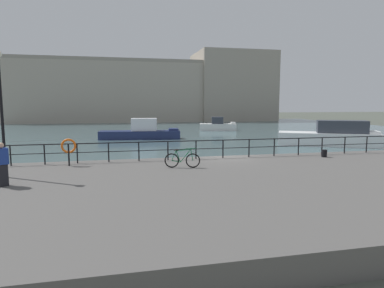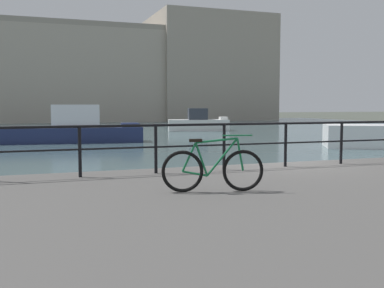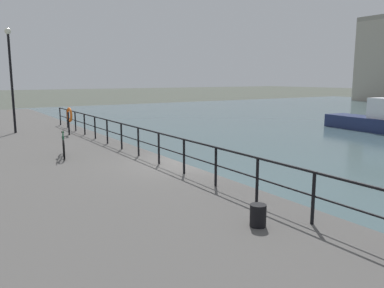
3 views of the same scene
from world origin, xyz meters
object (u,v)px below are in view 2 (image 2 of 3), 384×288
Objects in this scene: moored_white_yacht at (71,130)px; moored_red_daysailer at (199,123)px; parked_bicycle at (213,169)px; harbor_building at (116,75)px.

moored_white_yacht reaches higher than moored_red_daysailer.
moored_white_yacht reaches higher than parked_bicycle.
moored_white_yacht is (-9.72, -38.48, -5.97)m from harbor_building.
harbor_building is at bearing 94.76° from parked_bicycle.
harbor_building is 6.36× the size of moored_white_yacht.
parked_bicycle is (-9.13, -60.00, -5.54)m from harbor_building.
moored_white_yacht is 5.26× the size of parked_bicycle.
parked_bicycle is at bearing -98.65° from harbor_building.
moored_red_daysailer is at bearing -85.76° from harbor_building.
moored_white_yacht is 21.53m from parked_bicycle.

